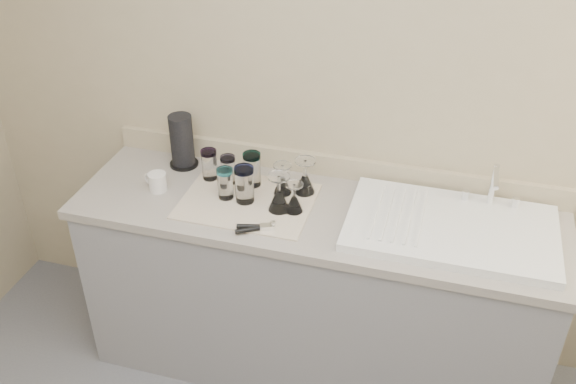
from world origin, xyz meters
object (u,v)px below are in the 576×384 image
(goblet_back_left, at_px, (282,183))
(goblet_front_left, at_px, (279,198))
(tumbler_cyan, at_px, (228,170))
(white_mug, at_px, (157,182))
(tumbler_teal, at_px, (209,164))
(can_opener, at_px, (256,228))
(sink_unit, at_px, (452,227))
(tumbler_lavender, at_px, (244,184))
(tumbler_blue, at_px, (225,183))
(paper_towel_roll, at_px, (182,142))
(goblet_back_right, at_px, (305,181))
(tumbler_purple, at_px, (252,169))
(goblet_front_right, at_px, (294,202))

(goblet_back_left, relative_size, goblet_front_left, 0.85)
(tumbler_cyan, xyz_separation_m, white_mug, (-0.28, -0.13, -0.03))
(tumbler_teal, height_order, white_mug, tumbler_teal)
(goblet_front_left, bearing_deg, can_opener, -106.52)
(goblet_front_left, bearing_deg, sink_unit, 4.31)
(tumbler_lavender, bearing_deg, tumbler_blue, 177.44)
(white_mug, height_order, paper_towel_roll, paper_towel_roll)
(sink_unit, relative_size, goblet_back_right, 5.17)
(tumbler_cyan, bearing_deg, tumbler_purple, 8.21)
(paper_towel_roll, bearing_deg, tumbler_purple, -13.31)
(tumbler_lavender, height_order, goblet_back_left, tumbler_lavender)
(goblet_front_right, bearing_deg, goblet_back_right, 87.78)
(goblet_back_right, relative_size, white_mug, 1.34)
(sink_unit, height_order, goblet_back_left, sink_unit)
(tumbler_cyan, distance_m, tumbler_lavender, 0.16)
(tumbler_cyan, bearing_deg, goblet_front_right, -21.22)
(tumbler_teal, distance_m, tumbler_cyan, 0.09)
(can_opener, relative_size, paper_towel_roll, 0.62)
(goblet_back_left, height_order, white_mug, goblet_back_left)
(tumbler_teal, distance_m, tumbler_purple, 0.20)
(tumbler_cyan, height_order, tumbler_lavender, tumbler_lavender)
(tumbler_lavender, bearing_deg, goblet_back_right, 31.17)
(paper_towel_roll, bearing_deg, can_opener, -39.60)
(tumbler_purple, distance_m, goblet_back_right, 0.24)
(tumbler_teal, height_order, goblet_back_left, same)
(tumbler_teal, distance_m, goblet_back_left, 0.35)
(can_opener, bearing_deg, tumbler_teal, 135.40)
(tumbler_lavender, xyz_separation_m, goblet_front_right, (0.22, -0.02, -0.04))
(tumbler_purple, xyz_separation_m, goblet_front_left, (0.17, -0.15, -0.02))
(goblet_front_right, distance_m, white_mug, 0.62)
(paper_towel_roll, bearing_deg, goblet_back_left, -12.57)
(sink_unit, relative_size, tumbler_blue, 5.94)
(tumbler_cyan, xyz_separation_m, paper_towel_roll, (-0.26, 0.10, 0.05))
(tumbler_teal, xyz_separation_m, tumbler_blue, (0.12, -0.13, -0.00))
(sink_unit, bearing_deg, goblet_front_left, -175.69)
(tumbler_teal, relative_size, goblet_back_left, 1.00)
(tumbler_cyan, relative_size, goblet_back_left, 0.95)
(sink_unit, height_order, tumbler_lavender, sink_unit)
(tumbler_teal, relative_size, goblet_front_right, 1.06)
(goblet_front_left, distance_m, goblet_front_right, 0.06)
(goblet_front_right, xyz_separation_m, paper_towel_roll, (-0.59, 0.23, 0.07))
(goblet_front_left, xyz_separation_m, goblet_front_right, (0.06, 0.01, -0.01))
(sink_unit, bearing_deg, tumbler_purple, 173.53)
(tumbler_teal, height_order, goblet_front_left, goblet_front_left)
(goblet_front_right, relative_size, white_mug, 1.11)
(sink_unit, distance_m, tumbler_purple, 0.87)
(tumbler_cyan, bearing_deg, goblet_back_right, 3.56)
(goblet_back_left, bearing_deg, goblet_front_left, -80.13)
(goblet_back_left, bearing_deg, tumbler_cyan, 177.20)
(goblet_back_right, bearing_deg, tumbler_lavender, -148.83)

